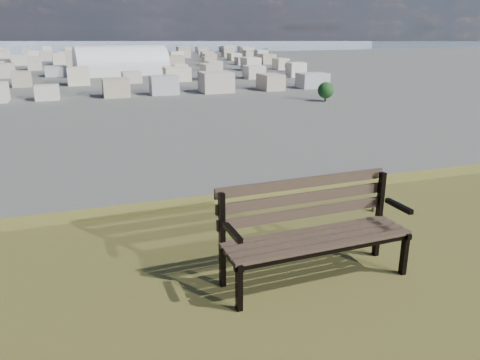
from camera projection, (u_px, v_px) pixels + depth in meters
name	position (u px, v px, depth m)	size (l,w,h in m)	color
park_bench	(312.00, 225.00, 3.99)	(1.65, 0.58, 0.85)	#473529
arena	(122.00, 66.00, 280.97)	(55.65, 28.76, 22.52)	silver
city_blocks	(75.00, 60.00, 363.04)	(395.00, 361.00, 7.00)	#BFB4A8
city_trees	(30.00, 66.00, 286.64)	(406.52, 387.20, 9.98)	black
bay_water	(72.00, 44.00, 818.38)	(2400.00, 700.00, 0.12)	#8DA3B4
far_hills	(46.00, 29.00, 1243.43)	(2050.00, 340.00, 60.00)	#828EA2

